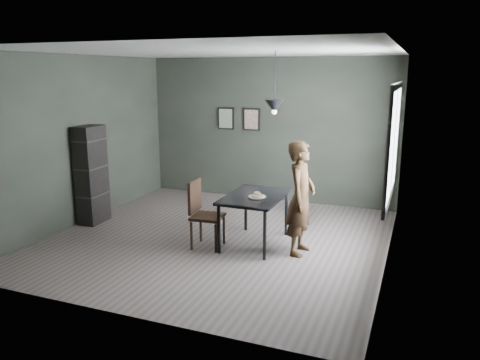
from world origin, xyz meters
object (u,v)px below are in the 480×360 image
(white_plate, at_px, (257,197))
(woman, at_px, (301,198))
(pendant_lamp, at_px, (274,106))
(shelf_unit, at_px, (91,175))
(cafe_table, at_px, (255,201))
(wood_chair, at_px, (202,209))

(white_plate, relative_size, woman, 0.14)
(woman, bearing_deg, pendant_lamp, 68.95)
(pendant_lamp, bearing_deg, shelf_unit, -178.16)
(white_plate, bearing_deg, cafe_table, 126.72)
(white_plate, height_order, woman, woman)
(white_plate, relative_size, wood_chair, 0.23)
(white_plate, bearing_deg, shelf_unit, 178.13)
(woman, bearing_deg, wood_chair, 103.44)
(woman, relative_size, pendant_lamp, 1.86)
(shelf_unit, bearing_deg, woman, -5.11)
(woman, height_order, pendant_lamp, pendant_lamp)
(white_plate, bearing_deg, woman, -0.22)
(pendant_lamp, bearing_deg, cafe_table, -158.20)
(woman, bearing_deg, white_plate, 92.09)
(cafe_table, xyz_separation_m, white_plate, (0.07, -0.10, 0.08))
(cafe_table, xyz_separation_m, woman, (0.72, -0.10, 0.13))
(pendant_lamp, bearing_deg, woman, -23.35)
(shelf_unit, bearing_deg, cafe_table, -3.50)
(cafe_table, xyz_separation_m, wood_chair, (-0.68, -0.38, -0.10))
(white_plate, xyz_separation_m, wood_chair, (-0.75, -0.28, -0.19))
(cafe_table, bearing_deg, white_plate, -53.28)
(woman, height_order, wood_chair, woman)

